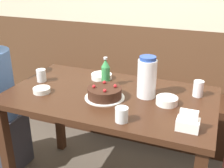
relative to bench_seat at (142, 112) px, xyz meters
name	(u,v)px	position (x,y,z in m)	size (l,w,h in m)	color
bench_seat	(142,112)	(0.00, 0.00, 0.00)	(2.37, 0.38, 0.44)	#381E11
dining_table	(110,110)	(0.00, -0.83, 0.44)	(1.29, 0.74, 0.77)	#381E11
birthday_cake	(105,93)	(-0.01, -0.89, 0.58)	(0.24, 0.24, 0.09)	white
water_pitcher	(147,77)	(0.22, -0.77, 0.67)	(0.12, 0.12, 0.25)	white
soju_bottle	(106,73)	(-0.07, -0.71, 0.64)	(0.06, 0.06, 0.20)	#388E4C
napkin_holder	(188,123)	(0.51, -1.06, 0.58)	(0.11, 0.08, 0.11)	white
bowl_soup_white	(102,76)	(-0.15, -0.60, 0.56)	(0.15, 0.15, 0.04)	white
bowl_rice_small	(42,90)	(-0.41, -0.96, 0.56)	(0.11, 0.11, 0.03)	white
bowl_side_dish	(167,100)	(0.36, -0.83, 0.57)	(0.13, 0.13, 0.04)	white
glass_water_tall	(122,115)	(0.18, -1.11, 0.58)	(0.07, 0.07, 0.08)	silver
glass_tumbler_short	(198,89)	(0.51, -0.65, 0.59)	(0.06, 0.06, 0.10)	silver
glass_shot_small	(41,75)	(-0.52, -0.80, 0.59)	(0.07, 0.07, 0.09)	silver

